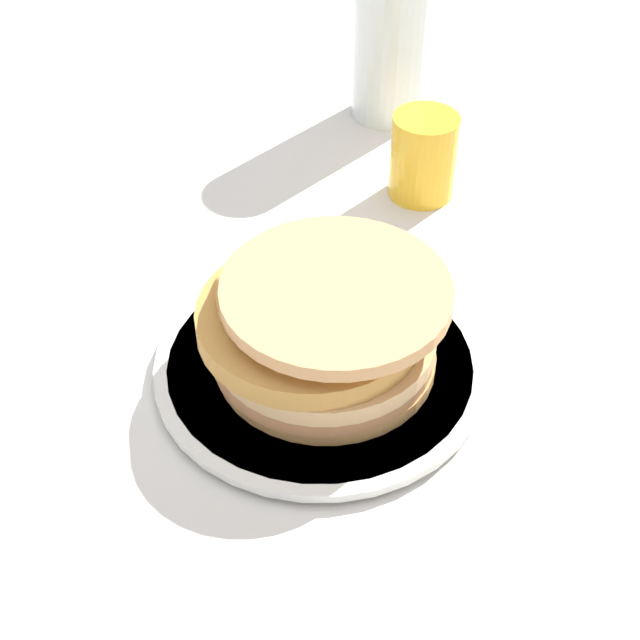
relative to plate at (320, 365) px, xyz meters
name	(u,v)px	position (x,y,z in m)	size (l,w,h in m)	color
ground_plane	(325,349)	(0.01, 0.02, -0.01)	(4.00, 4.00, 0.00)	silver
plate	(320,365)	(0.00, 0.00, 0.00)	(0.25, 0.25, 0.01)	silver
pancake_stack	(322,324)	(0.00, 0.00, 0.04)	(0.18, 0.18, 0.08)	#C38948
juice_glass	(423,156)	(0.16, 0.20, 0.03)	(0.06, 0.06, 0.08)	yellow
water_bottle_mid	(392,19)	(0.18, 0.36, 0.10)	(0.08, 0.08, 0.23)	silver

